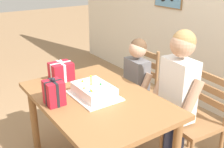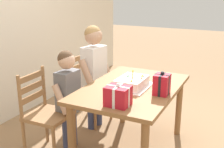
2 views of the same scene
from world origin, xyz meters
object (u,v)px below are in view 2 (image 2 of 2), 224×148
dining_table (132,96)px  gift_box_beside_cake (118,96)px  birthday_cake (132,83)px  gift_box_red_large (162,84)px  chair_left (45,113)px  child_younger (68,91)px  chair_right (88,88)px  child_older (94,67)px

dining_table → gift_box_beside_cake: gift_box_beside_cake is taller
birthday_cake → gift_box_red_large: bearing=-100.3°
chair_left → gift_box_beside_cake: bearing=-94.6°
dining_table → child_younger: bearing=110.4°
dining_table → chair_right: chair_right is taller
gift_box_red_large → child_older: 1.07m
birthday_cake → chair_right: 0.99m
child_older → gift_box_red_large: bearing=-113.0°
chair_right → child_older: (-0.11, -0.16, 0.33)m
dining_table → child_older: (0.33, 0.64, 0.15)m
gift_box_red_large → chair_right: gift_box_red_large is taller
birthday_cake → chair_right: bearing=59.8°
gift_box_red_large → chair_right: bearing=65.0°
gift_box_beside_cake → chair_right: (0.96, 0.88, -0.37)m
chair_left → child_younger: (0.21, -0.16, 0.21)m
child_older → dining_table: bearing=-117.3°
chair_left → chair_right: size_ratio=1.00×
gift_box_red_large → dining_table: bearing=76.0°
birthday_cake → gift_box_beside_cake: (-0.49, -0.07, 0.04)m
gift_box_beside_cake → chair_left: gift_box_beside_cake is taller
dining_table → chair_right: bearing=60.9°
child_older → child_younger: (-0.57, 0.00, -0.12)m
chair_left → child_older: (0.77, -0.16, 0.33)m
dining_table → gift_box_red_large: gift_box_red_large is taller
dining_table → child_younger: size_ratio=1.22×
gift_box_red_large → chair_left: (-0.36, 1.14, -0.38)m
birthday_cake → chair_right: (0.47, 0.81, -0.33)m
gift_box_red_large → chair_left: size_ratio=0.25×
gift_box_red_large → child_younger: size_ratio=0.21×
gift_box_beside_cake → dining_table: bearing=8.8°
birthday_cake → child_younger: child_younger is taller
dining_table → child_younger: 0.68m
dining_table → birthday_cake: birthday_cake is taller
gift_box_red_large → gift_box_beside_cake: (-0.43, 0.26, -0.01)m
child_older → gift_box_beside_cake: bearing=-139.6°
gift_box_beside_cake → child_younger: bearing=69.0°
birthday_cake → child_younger: bearing=108.2°
child_older → birthday_cake: bearing=-118.7°
chair_left → chair_right: (0.89, -0.00, 0.00)m
chair_right → child_older: child_older is taller
birthday_cake → child_younger: size_ratio=0.39×
dining_table → child_younger: child_younger is taller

